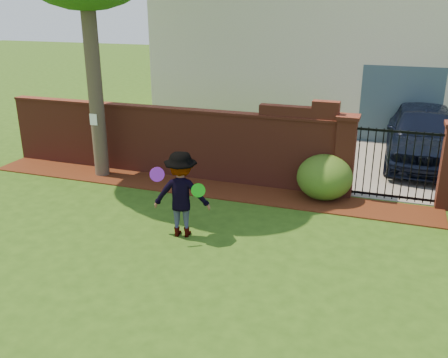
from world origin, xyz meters
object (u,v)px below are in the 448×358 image
(frisbee_purple, at_px, (157,174))
(car, at_px, (423,136))
(man, at_px, (181,195))
(frisbee_green, at_px, (198,190))

(frisbee_purple, bearing_deg, car, 54.01)
(man, distance_m, frisbee_purple, 0.67)
(car, relative_size, frisbee_green, 17.96)
(man, xyz_separation_m, frisbee_green, (0.36, -0.03, 0.15))
(man, height_order, frisbee_green, man)
(car, height_order, frisbee_green, car)
(frisbee_purple, xyz_separation_m, frisbee_green, (0.65, 0.32, -0.34))
(frisbee_purple, relative_size, frisbee_green, 1.01)
(frisbee_purple, bearing_deg, man, 50.48)
(car, relative_size, frisbee_purple, 17.79)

